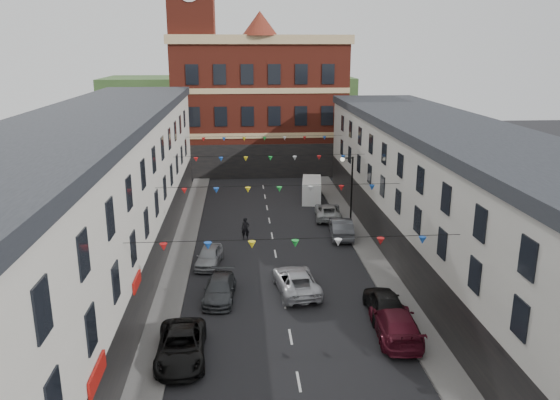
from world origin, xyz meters
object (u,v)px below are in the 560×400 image
object	(u,v)px
car_right_e	(341,227)
car_left_d	(220,289)
car_right_d	(385,304)
moving_car	(296,281)
car_right_f	(328,211)
pedestrian	(245,229)
white_van	(312,190)
car_right_c	(396,323)
street_lamp	(349,182)
car_left_c	(181,346)
car_left_e	(209,256)

from	to	relation	value
car_right_e	car_left_d	bearing A→B (deg)	53.44
car_right_d	moving_car	size ratio (longest dim) A/B	0.90
car_right_d	car_right_e	world-z (taller)	car_right_d
car_right_f	pedestrian	world-z (taller)	pedestrian
moving_car	white_van	xyz separation A→B (m)	(3.71, 20.87, 0.33)
car_right_e	car_right_f	bearing A→B (deg)	-81.75
car_left_d	pedestrian	distance (m)	10.60
car_right_c	white_van	bearing A→B (deg)	-84.25
car_right_c	car_right_f	size ratio (longest dim) A/B	1.12
white_van	car_right_c	bearing A→B (deg)	-80.20
street_lamp	car_right_e	distance (m)	4.21
car_right_e	car_right_f	distance (m)	4.88
car_left_c	car_left_d	distance (m)	6.72
street_lamp	car_right_d	bearing A→B (deg)	-93.72
car_right_d	car_right_e	bearing A→B (deg)	-87.95
moving_car	car_right_e	bearing A→B (deg)	-121.59
car_left_d	car_left_c	bearing A→B (deg)	-99.74
car_right_f	pedestrian	size ratio (longest dim) A/B	2.65
car_left_d	car_left_e	world-z (taller)	car_left_e
car_left_e	white_van	world-z (taller)	white_van
car_right_e	car_right_c	bearing A→B (deg)	94.95
white_van	car_right_d	bearing A→B (deg)	-80.02
car_left_e	white_van	distance (m)	18.67
car_right_d	car_right_e	xyz separation A→B (m)	(0.00, 13.53, -0.01)
car_right_d	moving_car	world-z (taller)	car_right_d
car_right_d	pedestrian	world-z (taller)	pedestrian
car_right_f	pedestrian	xyz separation A→B (m)	(-7.36, -4.97, 0.24)
white_van	car_right_f	bearing A→B (deg)	-76.13
moving_car	pedestrian	world-z (taller)	pedestrian
car_left_c	moving_car	distance (m)	9.60
car_left_d	pedestrian	world-z (taller)	pedestrian
car_left_c	car_right_e	bearing A→B (deg)	55.21
car_right_c	car_left_c	bearing A→B (deg)	10.77
pedestrian	car_right_c	bearing A→B (deg)	-60.89
street_lamp	white_van	xyz separation A→B (m)	(-1.98, 8.38, -2.86)
car_left_c	car_right_f	size ratio (longest dim) A/B	1.06
car_right_c	car_right_d	world-z (taller)	car_right_d
moving_car	white_van	bearing A→B (deg)	-106.47
car_left_c	car_left_e	size ratio (longest dim) A/B	1.29
car_left_d	white_van	bearing A→B (deg)	73.18
car_left_e	car_right_f	bearing A→B (deg)	53.02
car_left_e	car_right_d	xyz separation A→B (m)	(10.24, -8.35, 0.12)
car_left_c	car_right_c	size ratio (longest dim) A/B	0.95
street_lamp	car_right_e	world-z (taller)	street_lamp
car_right_c	car_left_d	bearing A→B (deg)	-25.12
car_left_d	car_right_f	xyz separation A→B (m)	(9.07, 15.43, 0.02)
white_van	car_left_d	bearing A→B (deg)	-103.52
car_left_c	car_right_e	distance (m)	20.31
car_right_c	pedestrian	world-z (taller)	pedestrian
car_right_c	white_van	world-z (taller)	white_van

